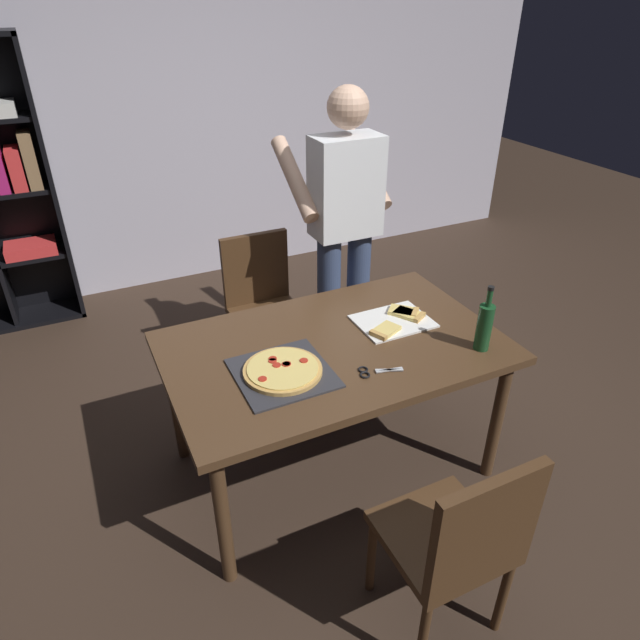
% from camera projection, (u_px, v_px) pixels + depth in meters
% --- Properties ---
extents(ground_plane, '(12.00, 12.00, 0.00)m').
position_uv_depth(ground_plane, '(332.00, 463.00, 2.95)').
color(ground_plane, '#38281E').
extents(back_wall, '(6.40, 0.10, 2.80)m').
position_uv_depth(back_wall, '(182.00, 105.00, 4.25)').
color(back_wall, '#BCB7C6').
rests_on(back_wall, ground_plane).
extents(dining_table, '(1.54, 0.97, 0.75)m').
position_uv_depth(dining_table, '(334.00, 358.00, 2.60)').
color(dining_table, '#4C331E').
rests_on(dining_table, ground_plane).
extents(chair_near_camera, '(0.42, 0.42, 0.90)m').
position_uv_depth(chair_near_camera, '(459.00, 540.00, 1.93)').
color(chair_near_camera, '#472D19').
rests_on(chair_near_camera, ground_plane).
extents(chair_far_side, '(0.42, 0.42, 0.90)m').
position_uv_depth(chair_far_side, '(263.00, 299.00, 3.44)').
color(chair_far_side, '#472D19').
rests_on(chair_far_side, ground_plane).
extents(person_serving_pizza, '(0.55, 0.54, 1.75)m').
position_uv_depth(person_serving_pizza, '(344.00, 225.00, 3.18)').
color(person_serving_pizza, '#38476B').
rests_on(person_serving_pizza, ground_plane).
extents(pepperoni_pizza_on_tray, '(0.40, 0.40, 0.04)m').
position_uv_depth(pepperoni_pizza_on_tray, '(283.00, 371.00, 2.36)').
color(pepperoni_pizza_on_tray, '#2D2D33').
rests_on(pepperoni_pizza_on_tray, dining_table).
extents(pizza_slices_on_towel, '(0.36, 0.29, 0.03)m').
position_uv_depth(pizza_slices_on_towel, '(396.00, 320.00, 2.73)').
color(pizza_slices_on_towel, white).
rests_on(pizza_slices_on_towel, dining_table).
extents(wine_bottle, '(0.07, 0.07, 0.32)m').
position_uv_depth(wine_bottle, '(484.00, 326.00, 2.48)').
color(wine_bottle, '#194723').
rests_on(wine_bottle, dining_table).
extents(kitchen_scissors, '(0.20, 0.11, 0.01)m').
position_uv_depth(kitchen_scissors, '(373.00, 371.00, 2.37)').
color(kitchen_scissors, silver).
rests_on(kitchen_scissors, dining_table).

